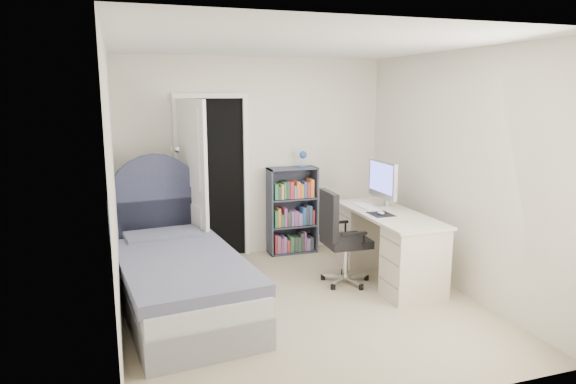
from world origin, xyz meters
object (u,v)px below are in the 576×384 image
object	(u,v)px
nightstand	(161,238)
bookcase	(292,213)
office_chair	(339,233)
floor_lamp	(177,219)
bed	(178,276)
desk	(387,242)

from	to	relation	value
nightstand	bookcase	distance (m)	1.69
nightstand	office_chair	distance (m)	2.17
floor_lamp	bed	bearing A→B (deg)	-96.14
bookcase	desk	bearing A→B (deg)	-60.76
nightstand	floor_lamp	bearing A→B (deg)	-33.77
nightstand	floor_lamp	xyz separation A→B (m)	(0.18, -0.12, 0.25)
bed	office_chair	bearing A→B (deg)	2.52
bed	desk	bearing A→B (deg)	1.23
bed	desk	world-z (taller)	bed
bed	nightstand	xyz separation A→B (m)	(-0.06, 1.28, 0.03)
nightstand	office_chair	bearing A→B (deg)	-33.85
bookcase	office_chair	xyz separation A→B (m)	(0.12, -1.22, 0.05)
bookcase	office_chair	bearing A→B (deg)	-84.39
desk	nightstand	bearing A→B (deg)	152.59
floor_lamp	office_chair	world-z (taller)	floor_lamp
bed	office_chair	size ratio (longest dim) A/B	2.28
bed	bookcase	size ratio (longest dim) A/B	1.78
office_chair	desk	bearing A→B (deg)	-2.67
bookcase	nightstand	bearing A→B (deg)	-179.45
floor_lamp	bookcase	distance (m)	1.50
nightstand	bookcase	bearing A→B (deg)	0.55
bookcase	desk	distance (m)	1.43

